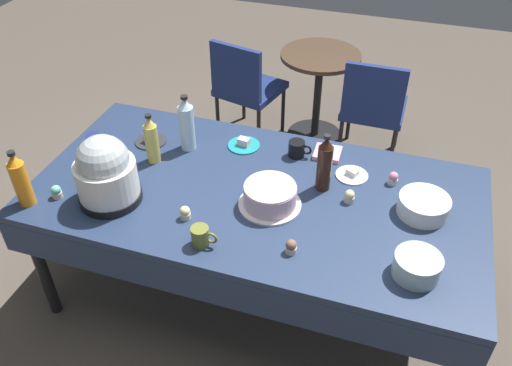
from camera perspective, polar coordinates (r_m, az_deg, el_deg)
The scene contains 25 objects.
ground at distance 3.11m, azimuth 0.00°, elevation -11.63°, with size 9.00×9.00×0.00m, color brown.
potluck_table at distance 2.61m, azimuth 0.00°, elevation -1.92°, with size 2.20×1.10×0.75m.
frosted_layer_cake at distance 2.46m, azimuth 1.52°, elevation -1.45°, with size 0.30×0.30×0.12m.
slow_cooker at distance 2.52m, azimuth -16.02°, elevation 1.09°, with size 0.30×0.30×0.35m.
glass_salad_bowl at distance 2.25m, azimuth 17.09°, elevation -8.61°, with size 0.20×0.20×0.10m, color #B2C6BC.
ceramic_snack_bowl at distance 2.54m, azimuth 17.73°, elevation -2.37°, with size 0.24×0.24×0.09m, color silver.
dessert_plate_charcoal at distance 2.97m, azimuth -11.38°, elevation 4.63°, with size 0.17×0.17×0.06m.
dessert_plate_white at distance 2.71m, azimuth 10.37°, elevation 0.92°, with size 0.17×0.17×0.04m.
dessert_plate_teal at distance 2.88m, azimuth -1.33°, elevation 4.24°, with size 0.18×0.18×0.05m.
cupcake_berry at distance 2.70m, azimuth -20.85°, elevation -0.91°, with size 0.05×0.05×0.07m.
cupcake_vanilla at distance 2.43m, azimuth -7.70°, elevation -3.24°, with size 0.05×0.05×0.07m.
cupcake_rose at distance 2.69m, azimuth 14.67°, elevation 0.50°, with size 0.05×0.05×0.07m.
cupcake_lemon at distance 2.53m, azimuth 10.11°, elevation -1.45°, with size 0.05×0.05×0.07m.
cupcake_mint at distance 2.25m, azimuth 3.83°, elevation -6.93°, with size 0.05×0.05×0.07m.
soda_bottle_water at distance 2.82m, azimuth -7.54°, elevation 6.33°, with size 0.08×0.08×0.32m.
soda_bottle_orange_juice at distance 2.65m, azimuth -24.22°, elevation 0.29°, with size 0.08×0.08×0.30m.
soda_bottle_ginger_ale at distance 2.76m, azimuth -11.28°, elevation 4.61°, with size 0.07×0.07×0.28m.
soda_bottle_cola at distance 2.53m, azimuth 7.45°, elevation 2.04°, with size 0.07×0.07×0.31m.
coffee_mug_olive at distance 2.28m, azimuth -6.01°, elevation -5.78°, with size 0.12×0.08×0.09m.
coffee_mug_black at distance 2.80m, azimuth 4.48°, elevation 3.73°, with size 0.13×0.09×0.09m.
coffee_mug_navy at distance 2.95m, azimuth -17.05°, elevation 4.17°, with size 0.12×0.08×0.10m.
paper_napkin_stack at distance 2.84m, azimuth 7.76°, elevation 3.24°, with size 0.14×0.14×0.02m, color pink.
maroon_chair_left at distance 4.04m, azimuth -1.17°, elevation 10.61°, with size 0.53×0.53×0.85m.
maroon_chair_right at distance 3.87m, azimuth 12.62°, elevation 8.27°, with size 0.44×0.44×0.85m.
round_cafe_table at distance 4.11m, azimuth 6.82°, elevation 10.96°, with size 0.60×0.60×0.72m.
Camera 1 is at (0.62, -1.89, 2.38)m, focal length 36.83 mm.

